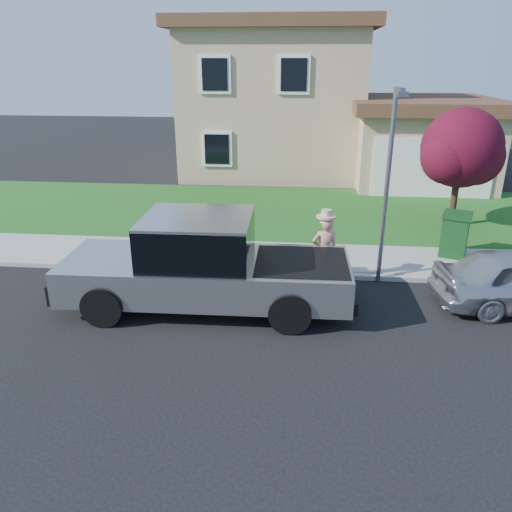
{
  "coord_description": "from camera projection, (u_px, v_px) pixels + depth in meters",
  "views": [
    {
      "loc": [
        1.55,
        -8.82,
        5.16
      ],
      "look_at": [
        0.57,
        1.18,
        1.2
      ],
      "focal_mm": 35.0,
      "sensor_mm": 36.0,
      "label": 1
    }
  ],
  "objects": [
    {
      "name": "ground",
      "position": [
        222.0,
        331.0,
        10.2
      ],
      "size": [
        80.0,
        80.0,
        0.0
      ],
      "primitive_type": "plane",
      "color": "black",
      "rests_on": "ground"
    },
    {
      "name": "curb",
      "position": [
        279.0,
        273.0,
        12.77
      ],
      "size": [
        40.0,
        0.2,
        0.12
      ],
      "primitive_type": "cube",
      "color": "gray",
      "rests_on": "ground"
    },
    {
      "name": "sidewalk",
      "position": [
        281.0,
        257.0,
        13.78
      ],
      "size": [
        40.0,
        2.0,
        0.15
      ],
      "primitive_type": "cube",
      "color": "gray",
      "rests_on": "ground"
    },
    {
      "name": "lawn",
      "position": [
        287.0,
        212.0,
        17.96
      ],
      "size": [
        40.0,
        7.0,
        0.1
      ],
      "primitive_type": "cube",
      "color": "#154C17",
      "rests_on": "ground"
    },
    {
      "name": "house",
      "position": [
        302.0,
        104.0,
        24.08
      ],
      "size": [
        14.0,
        11.3,
        6.85
      ],
      "color": "tan",
      "rests_on": "ground"
    },
    {
      "name": "pickup_truck",
      "position": [
        205.0,
        266.0,
        10.86
      ],
      "size": [
        6.42,
        2.48,
        2.09
      ],
      "rotation": [
        0.0,
        0.0,
        0.02
      ],
      "color": "black",
      "rests_on": "ground"
    },
    {
      "name": "woman",
      "position": [
        324.0,
        250.0,
        11.94
      ],
      "size": [
        0.71,
        0.55,
        1.92
      ],
      "rotation": [
        0.0,
        0.0,
        3.37
      ],
      "color": "tan",
      "rests_on": "ground"
    },
    {
      "name": "ornamental_tree",
      "position": [
        462.0,
        152.0,
        15.49
      ],
      "size": [
        2.73,
        2.46,
        3.75
      ],
      "color": "black",
      "rests_on": "lawn"
    },
    {
      "name": "trash_bin",
      "position": [
        455.0,
        234.0,
        13.54
      ],
      "size": [
        0.97,
        1.03,
        1.18
      ],
      "rotation": [
        0.0,
        0.0,
        -0.36
      ],
      "color": "#0F3715",
      "rests_on": "sidewalk"
    },
    {
      "name": "street_lamp",
      "position": [
        388.0,
        178.0,
        11.42
      ],
      "size": [
        0.25,
        0.6,
        4.62
      ],
      "rotation": [
        0.0,
        0.0,
        0.12
      ],
      "color": "slate",
      "rests_on": "ground"
    }
  ]
}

